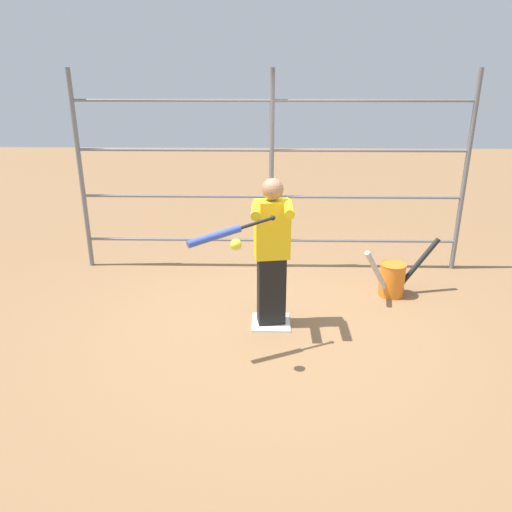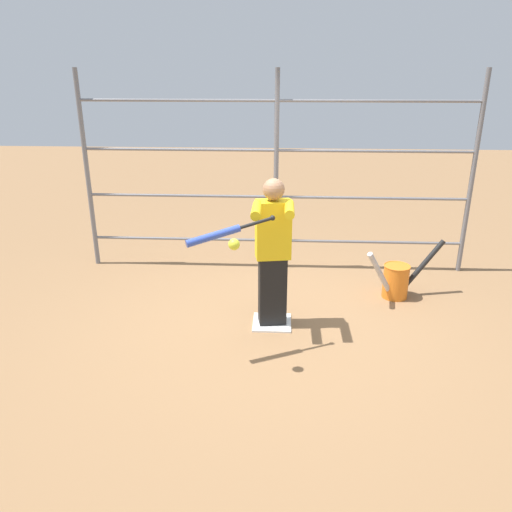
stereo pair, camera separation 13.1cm
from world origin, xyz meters
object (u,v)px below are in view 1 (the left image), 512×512
object	(u,v)px
baseball_bat_swinging	(222,234)
batter	(272,249)
softball_in_flight	(236,245)
bat_bucket	(393,278)

from	to	relation	value
baseball_bat_swinging	batter	bearing A→B (deg)	-124.88
baseball_bat_swinging	softball_in_flight	distance (m)	0.27
bat_bucket	batter	bearing A→B (deg)	27.34
batter	bat_bucket	bearing A→B (deg)	-152.66
bat_bucket	baseball_bat_swinging	bearing A→B (deg)	36.16
baseball_bat_swinging	bat_bucket	world-z (taller)	baseball_bat_swinging
softball_in_flight	bat_bucket	xyz separation A→B (m)	(-1.73, -1.60, -0.97)
softball_in_flight	batter	bearing A→B (deg)	-109.29
batter	baseball_bat_swinging	bearing A→B (deg)	55.12
batter	softball_in_flight	bearing A→B (deg)	70.71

